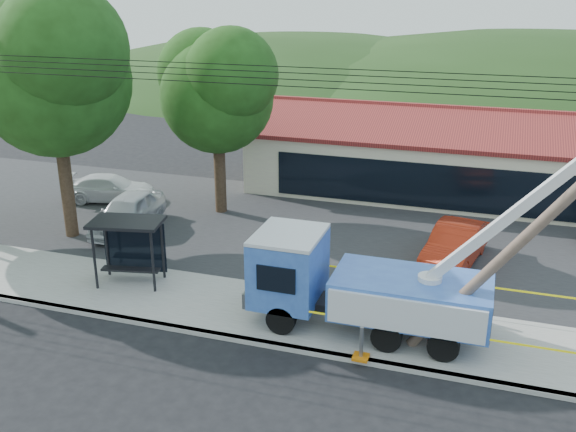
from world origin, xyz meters
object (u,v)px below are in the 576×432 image
(leaning_pole, at_px, (545,219))
(car_red, at_px, (453,265))
(car_silver, at_px, (130,231))
(utility_truck, at_px, (363,283))
(car_white, at_px, (112,202))
(bus_shelter, at_px, (129,236))

(leaning_pole, distance_m, car_red, 8.58)
(car_silver, bearing_deg, leaning_pole, -24.54)
(utility_truck, relative_size, car_white, 2.54)
(utility_truck, distance_m, car_red, 6.94)
(leaning_pole, bearing_deg, car_silver, 160.36)
(car_silver, bearing_deg, utility_truck, -29.86)
(bus_shelter, distance_m, car_silver, 5.94)
(utility_truck, bearing_deg, car_red, 68.73)
(car_silver, distance_m, car_red, 14.31)
(bus_shelter, bearing_deg, car_silver, 111.01)
(car_white, bearing_deg, leaning_pole, -130.89)
(utility_truck, height_order, car_red, utility_truck)
(utility_truck, xyz_separation_m, bus_shelter, (-8.84, 0.79, 0.20))
(leaning_pole, bearing_deg, car_red, 110.73)
(bus_shelter, xyz_separation_m, car_red, (11.27, 5.46, -1.95))
(leaning_pole, xyz_separation_m, car_silver, (-16.85, 6.01, -4.64))
(utility_truck, distance_m, car_white, 17.47)
(utility_truck, relative_size, leaning_pole, 1.39)
(car_silver, xyz_separation_m, car_red, (14.29, 0.74, 0.00))
(car_silver, xyz_separation_m, car_white, (-3.08, 3.36, 0.00))
(leaning_pole, distance_m, car_white, 22.51)
(car_silver, distance_m, car_white, 4.56)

